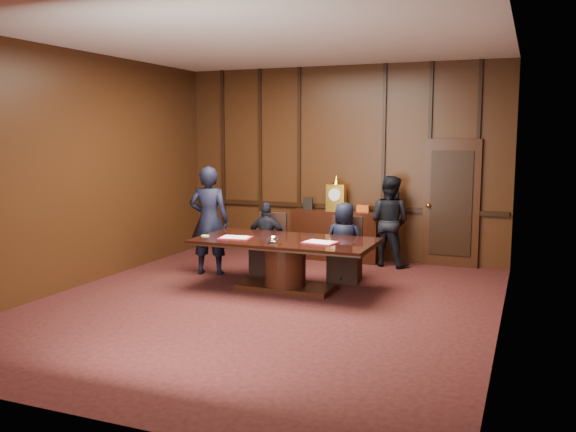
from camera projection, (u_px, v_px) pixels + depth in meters
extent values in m
plane|color=black|center=(262.00, 305.00, 8.15)|extent=(7.00, 7.00, 0.00)
plane|color=silver|center=(260.00, 36.00, 7.68)|extent=(7.00, 7.00, 0.00)
cube|color=black|center=(340.00, 163.00, 11.13)|extent=(6.00, 0.04, 3.50)
cube|color=black|center=(74.00, 203.00, 4.70)|extent=(6.00, 0.04, 3.50)
cube|color=black|center=(77.00, 170.00, 9.03)|extent=(0.04, 7.00, 3.50)
cube|color=black|center=(506.00, 181.00, 6.80)|extent=(0.04, 7.00, 3.50)
cube|color=black|center=(340.00, 207.00, 11.21)|extent=(5.90, 0.05, 0.08)
cube|color=black|center=(451.00, 203.00, 10.44)|extent=(0.95, 0.06, 2.20)
sphere|color=gold|center=(429.00, 206.00, 10.52)|extent=(0.08, 0.08, 0.08)
cube|color=black|center=(336.00, 235.00, 11.08)|extent=(1.60, 0.45, 0.90)
cube|color=black|center=(300.00, 255.00, 11.40)|extent=(0.12, 0.40, 0.06)
cube|color=black|center=(373.00, 261.00, 10.88)|extent=(0.12, 0.40, 0.06)
cube|color=gold|center=(336.00, 197.00, 10.99)|extent=(0.34, 0.18, 0.48)
cylinder|color=white|center=(335.00, 195.00, 10.89)|extent=(0.22, 0.03, 0.22)
cone|color=gold|center=(336.00, 180.00, 10.95)|extent=(0.14, 0.14, 0.16)
cube|color=black|center=(308.00, 203.00, 11.23)|extent=(0.18, 0.04, 0.22)
cube|color=#C54A17|center=(363.00, 209.00, 10.85)|extent=(0.22, 0.12, 0.12)
cube|color=black|center=(285.00, 287.00, 8.95)|extent=(1.40, 0.60, 0.08)
cylinder|color=black|center=(285.00, 264.00, 8.90)|extent=(0.60, 0.60, 0.62)
cube|color=black|center=(285.00, 242.00, 8.86)|extent=(2.62, 1.32, 0.02)
cube|color=black|center=(285.00, 241.00, 8.86)|extent=(2.60, 1.30, 0.06)
cube|color=#AF1027|center=(236.00, 238.00, 8.95)|extent=(0.50, 0.39, 0.01)
cube|color=white|center=(236.00, 237.00, 8.94)|extent=(0.44, 0.34, 0.01)
cube|color=#AF1027|center=(320.00, 242.00, 8.55)|extent=(0.50, 0.39, 0.01)
cube|color=white|center=(320.00, 242.00, 8.55)|extent=(0.43, 0.33, 0.01)
cube|color=white|center=(273.00, 244.00, 8.44)|extent=(0.20, 0.14, 0.01)
ellipsoid|color=white|center=(273.00, 240.00, 8.43)|extent=(0.13, 0.13, 0.10)
cube|color=#F2F477|center=(205.00, 236.00, 9.10)|extent=(0.10, 0.07, 0.01)
cube|color=black|center=(268.00, 260.00, 9.95)|extent=(0.49, 0.49, 0.46)
cube|color=black|center=(273.00, 229.00, 10.07)|extent=(0.48, 0.07, 0.55)
cylinder|color=black|center=(252.00, 269.00, 9.85)|extent=(0.04, 0.04, 0.23)
cylinder|color=black|center=(284.00, 266.00, 10.07)|extent=(0.04, 0.04, 0.23)
cube|color=black|center=(345.00, 267.00, 9.46)|extent=(0.53, 0.53, 0.46)
cube|color=black|center=(347.00, 234.00, 9.60)|extent=(0.48, 0.11, 0.55)
cylinder|color=black|center=(328.00, 276.00, 9.37)|extent=(0.04, 0.04, 0.23)
cylinder|color=black|center=(360.00, 272.00, 9.59)|extent=(0.04, 0.04, 0.23)
imported|color=black|center=(267.00, 239.00, 9.85)|extent=(0.72, 0.34, 1.19)
imported|color=black|center=(344.00, 242.00, 9.37)|extent=(0.64, 0.45, 1.25)
imported|color=black|center=(209.00, 221.00, 9.88)|extent=(0.73, 0.57, 1.77)
imported|color=black|center=(389.00, 221.00, 10.52)|extent=(0.88, 0.75, 1.57)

